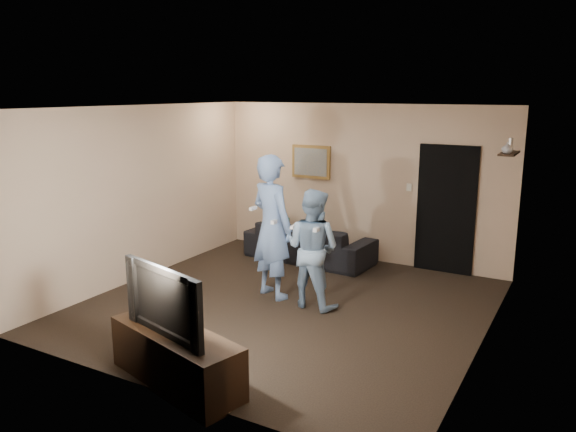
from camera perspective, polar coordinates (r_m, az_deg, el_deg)
The scene contains 19 objects.
ground at distance 7.59m, azimuth -0.17°, elevation -9.06°, with size 5.00×5.00×0.00m, color black.
ceiling at distance 7.05m, azimuth -0.19°, elevation 10.97°, with size 5.00×5.00×0.04m, color silver.
wall_back at distance 9.43m, azimuth 7.31°, elevation 3.36°, with size 5.00×0.04×2.60m, color tan.
wall_front at distance 5.24m, azimuth -13.74°, elevation -4.43°, with size 5.00×0.04×2.60m, color tan.
wall_left at distance 8.69m, azimuth -14.71°, elevation 2.25°, with size 0.04×5.00×2.60m, color tan.
wall_right at distance 6.40m, azimuth 19.74°, elevation -1.74°, with size 0.04×5.00×2.60m, color tan.
sofa at distance 9.45m, azimuth 2.19°, elevation -2.64°, with size 2.16×0.85×0.63m, color black.
throw_pillow at distance 9.68m, azimuth -0.95°, elevation -1.25°, with size 0.42×0.13×0.42m, color #194D42.
painting_frame at distance 9.73m, azimuth 2.37°, elevation 5.52°, with size 0.72×0.05×0.57m, color olive.
painting_canvas at distance 9.71m, azimuth 2.29°, elevation 5.50°, with size 0.62×0.01×0.47m, color slate.
doorway at distance 9.03m, azimuth 15.74°, elevation 0.63°, with size 0.90×0.06×2.00m, color black.
light_switch at distance 9.13m, azimuth 12.20°, elevation 2.87°, with size 0.08×0.02×0.12m, color silver.
wall_shelf at distance 8.05m, azimuth 21.55°, elevation 5.96°, with size 0.20×0.60×0.03m, color black.
shelf_vase at distance 7.86m, azimuth 21.40°, elevation 6.49°, with size 0.14×0.14×0.15m, color #ACACB1.
shelf_figurine at distance 8.11m, azimuth 21.67°, elevation 6.73°, with size 0.06×0.06×0.18m, color silver.
tv_console at distance 5.75m, azimuth -11.29°, elevation -14.01°, with size 1.57×0.50×0.56m, color black.
television at distance 5.50m, azimuth -11.57°, elevation -8.23°, with size 1.18×0.15×0.68m, color black.
wii_player_left at distance 7.64m, azimuth -1.62°, elevation -1.10°, with size 0.84×0.70×1.98m.
wii_player_right at distance 7.35m, azimuth 2.50°, elevation -3.30°, with size 0.82×0.67×1.58m.
Camera 1 is at (3.46, -6.14, 2.81)m, focal length 35.00 mm.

